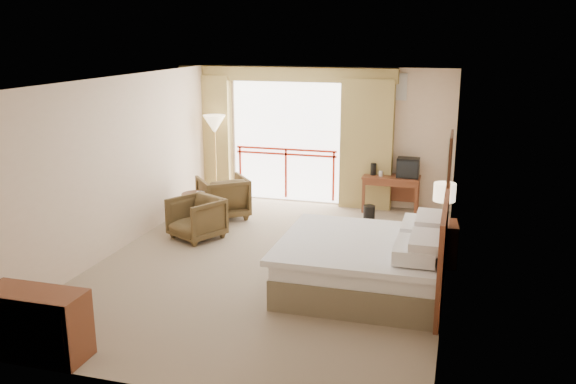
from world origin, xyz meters
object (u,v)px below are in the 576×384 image
(tv, at_px, (408,168))
(armchair_near, at_px, (197,238))
(wastebasket, at_px, (369,213))
(armchair_far, at_px, (224,217))
(side_table, at_px, (196,203))
(table_lamp, at_px, (445,193))
(nightstand, at_px, (441,243))
(floor_lamp, at_px, (215,127))
(bed, at_px, (367,263))
(desk, at_px, (392,183))
(dresser, at_px, (35,324))

(tv, relative_size, armchair_near, 0.53)
(wastebasket, relative_size, armchair_far, 0.31)
(tv, xyz_separation_m, side_table, (-3.59, -1.67, -0.51))
(table_lamp, xyz_separation_m, wastebasket, (-1.35, 1.85, -0.94))
(nightstand, relative_size, table_lamp, 1.12)
(nightstand, height_order, floor_lamp, floor_lamp)
(bed, xyz_separation_m, wastebasket, (-0.44, 3.15, -0.24))
(desk, height_order, floor_lamp, floor_lamp)
(wastebasket, bearing_deg, floor_lamp, 172.51)
(table_lamp, relative_size, armchair_near, 0.73)
(wastebasket, relative_size, armchair_near, 0.34)
(nightstand, bearing_deg, dresser, -140.31)
(bed, bearing_deg, dresser, -138.84)
(table_lamp, height_order, wastebasket, table_lamp)
(bed, height_order, tv, tv)
(table_lamp, distance_m, dresser, 5.68)
(nightstand, xyz_separation_m, side_table, (-4.33, 0.85, 0.05))
(tv, xyz_separation_m, armchair_near, (-3.22, -2.47, -0.88))
(armchair_near, distance_m, dresser, 4.01)
(table_lamp, xyz_separation_m, dresser, (-3.99, -3.99, -0.71))
(nightstand, height_order, wastebasket, nightstand)
(tv, bearing_deg, dresser, -131.23)
(desk, distance_m, wastebasket, 0.85)
(bed, bearing_deg, nightstand, 53.78)
(wastebasket, bearing_deg, side_table, -160.49)
(bed, height_order, wastebasket, bed)
(table_lamp, bearing_deg, dresser, -135.02)
(floor_lamp, bearing_deg, bed, -44.53)
(desk, xyz_separation_m, side_table, (-3.29, -1.73, -0.17))
(nightstand, relative_size, tv, 1.55)
(tv, relative_size, wastebasket, 1.54)
(tv, distance_m, side_table, 3.99)
(wastebasket, xyz_separation_m, armchair_far, (-2.63, -0.60, -0.13))
(wastebasket, bearing_deg, dresser, -114.30)
(desk, xyz_separation_m, dresser, (-2.95, -6.51, -0.17))
(table_lamp, bearing_deg, tv, 106.64)
(armchair_far, height_order, floor_lamp, floor_lamp)
(wastebasket, xyz_separation_m, side_table, (-2.97, -1.05, 0.24))
(bed, bearing_deg, floor_lamp, 135.47)
(armchair_far, relative_size, armchair_near, 1.11)
(desk, bearing_deg, armchair_far, -155.27)
(armchair_far, xyz_separation_m, armchair_near, (0.02, -1.25, 0.00))
(bed, bearing_deg, table_lamp, 54.84)
(wastebasket, height_order, dresser, dresser)
(table_lamp, bearing_deg, bed, -125.16)
(nightstand, distance_m, dresser, 5.60)
(bed, height_order, nightstand, bed)
(side_table, bearing_deg, armchair_near, -65.01)
(armchair_near, distance_m, side_table, 0.95)
(nightstand, relative_size, desk, 0.59)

